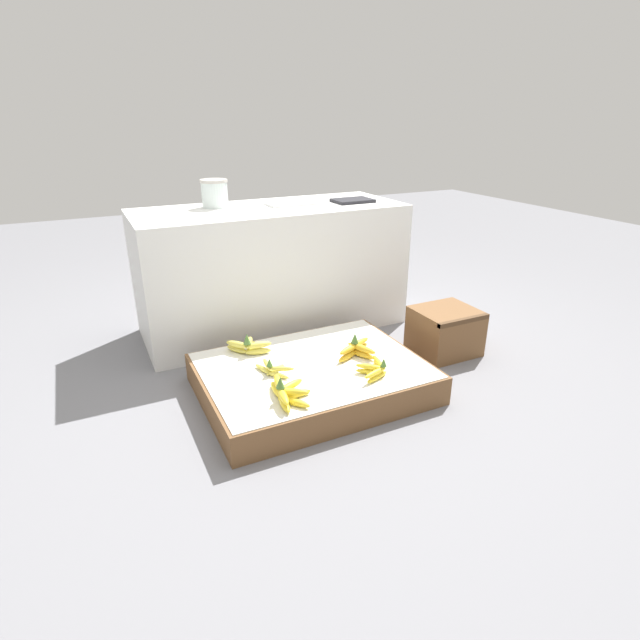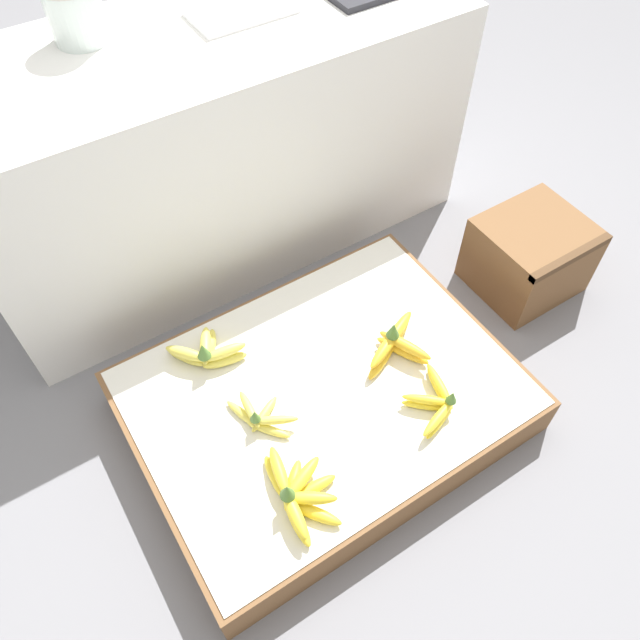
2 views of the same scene
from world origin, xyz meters
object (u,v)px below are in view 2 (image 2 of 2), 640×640
object	(u,v)px
wooden_crate	(529,256)
banana_bunch_middle_midleft	(395,344)
glass_jar	(75,11)
banana_bunch_front_left	(297,494)
banana_bunch_back_left	(206,352)
foam_tray_white	(241,11)
banana_bunch_front_midleft	(436,402)
banana_bunch_middle_left	(260,417)

from	to	relation	value
wooden_crate	banana_bunch_middle_midleft	bearing A→B (deg)	-173.02
banana_bunch_middle_midleft	glass_jar	bearing A→B (deg)	111.92
banana_bunch_front_left	wooden_crate	bearing A→B (deg)	15.69
banana_bunch_back_left	glass_jar	size ratio (longest dim) A/B	1.35
foam_tray_white	banana_bunch_back_left	bearing A→B (deg)	-129.59
foam_tray_white	banana_bunch_front_midleft	bearing A→B (deg)	-92.92
banana_bunch_middle_left	banana_bunch_middle_midleft	world-z (taller)	banana_bunch_middle_midleft
banana_bunch_middle_midleft	banana_bunch_back_left	size ratio (longest dim) A/B	1.13
banana_bunch_front_left	glass_jar	xyz separation A→B (m)	(0.07, 1.15, 0.62)
banana_bunch_front_left	banana_bunch_front_midleft	xyz separation A→B (m)	(0.43, 0.02, -0.01)
banana_bunch_middle_left	banana_bunch_middle_midleft	distance (m)	0.42
banana_bunch_middle_midleft	foam_tray_white	distance (m)	1.00
glass_jar	banana_bunch_back_left	bearing A→B (deg)	-95.87
banana_bunch_middle_midleft	banana_bunch_back_left	distance (m)	0.51
banana_bunch_front_left	banana_bunch_back_left	xyz separation A→B (m)	(-0.00, 0.47, 0.00)
banana_bunch_middle_midleft	foam_tray_white	world-z (taller)	foam_tray_white
banana_bunch_middle_midleft	banana_bunch_back_left	world-z (taller)	same
wooden_crate	glass_jar	xyz separation A→B (m)	(-0.96, 0.86, 0.67)
banana_bunch_middle_midleft	glass_jar	xyz separation A→B (m)	(-0.38, 0.93, 0.62)
wooden_crate	banana_bunch_front_midleft	distance (m)	0.66
banana_bunch_middle_midleft	glass_jar	size ratio (longest dim) A/B	1.52
banana_bunch_middle_midleft	glass_jar	distance (m)	1.18
wooden_crate	banana_bunch_middle_left	world-z (taller)	wooden_crate
banana_bunch_front_left	foam_tray_white	xyz separation A→B (m)	(0.48, 1.05, 0.56)
banana_bunch_front_midleft	banana_bunch_back_left	distance (m)	0.62
banana_bunch_middle_left	foam_tray_white	bearing A→B (deg)	61.23
banana_bunch_front_midleft	banana_bunch_middle_midleft	distance (m)	0.20
banana_bunch_middle_left	banana_bunch_back_left	bearing A→B (deg)	96.46
wooden_crate	banana_bunch_middle_left	distance (m)	1.01
banana_bunch_front_midleft	glass_jar	world-z (taller)	glass_jar
banana_bunch_front_midleft	banana_bunch_middle_midleft	xyz separation A→B (m)	(0.02, 0.20, 0.01)
banana_bunch_front_midleft	foam_tray_white	world-z (taller)	foam_tray_white
banana_bunch_front_left	banana_bunch_front_midleft	world-z (taller)	banana_bunch_front_left
banana_bunch_front_midleft	foam_tray_white	bearing A→B (deg)	87.08
banana_bunch_front_left	banana_bunch_middle_midleft	xyz separation A→B (m)	(0.44, 0.22, 0.00)
wooden_crate	glass_jar	bearing A→B (deg)	138.23
foam_tray_white	banana_bunch_middle_midleft	bearing A→B (deg)	-92.50
banana_bunch_middle_midleft	foam_tray_white	xyz separation A→B (m)	(0.04, 0.83, 0.55)
banana_bunch_middle_midleft	wooden_crate	bearing A→B (deg)	6.98
foam_tray_white	wooden_crate	bearing A→B (deg)	-54.07
banana_bunch_front_midleft	banana_bunch_back_left	size ratio (longest dim) A/B	0.88
wooden_crate	banana_bunch_back_left	distance (m)	1.05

